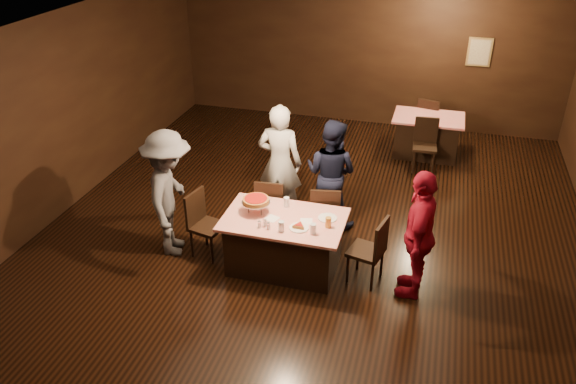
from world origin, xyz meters
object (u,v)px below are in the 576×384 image
(plate_empty, at_px, (328,218))
(glass_back, at_px, (287,202))
(glass_front_right, at_px, (313,229))
(glass_front_left, at_px, (281,226))
(glass_amber, at_px, (328,222))
(chair_back_near, at_px, (425,146))
(main_table, at_px, (284,243))
(diner_red_shirt, at_px, (419,234))
(diner_grey_knit, at_px, (170,194))
(chair_end_right, at_px, (366,250))
(chair_far_left, at_px, (272,206))
(chair_far_right, at_px, (325,213))
(diner_navy_hoodie, at_px, (331,173))
(back_table, at_px, (427,136))
(chair_end_left, at_px, (208,225))
(pizza_stand, at_px, (256,200))
(diner_white_jacket, at_px, (280,163))
(chair_back_far, at_px, (429,120))

(plate_empty, bearing_deg, glass_back, 165.96)
(plate_empty, bearing_deg, glass_front_right, -104.04)
(glass_front_left, bearing_deg, glass_amber, 24.44)
(chair_back_near, bearing_deg, main_table, -119.23)
(main_table, height_order, glass_front_right, glass_front_right)
(plate_empty, bearing_deg, diner_red_shirt, -9.90)
(diner_grey_knit, bearing_deg, diner_red_shirt, -106.39)
(diner_red_shirt, bearing_deg, chair_end_right, -92.61)
(diner_red_shirt, bearing_deg, glass_back, -98.83)
(chair_far_left, xyz_separation_m, chair_far_right, (0.80, 0.00, 0.00))
(chair_back_near, distance_m, diner_grey_knit, 4.81)
(diner_navy_hoodie, height_order, glass_back, diner_navy_hoodie)
(glass_front_left, bearing_deg, diner_navy_hoodie, 79.33)
(chair_far_left, distance_m, plate_empty, 1.16)
(glass_amber, bearing_deg, back_table, 76.49)
(chair_end_left, distance_m, pizza_stand, 0.85)
(chair_far_right, height_order, diner_grey_knit, diner_grey_knit)
(plate_empty, bearing_deg, glass_front_left, -138.01)
(diner_white_jacket, bearing_deg, chair_back_far, -120.94)
(pizza_stand, height_order, glass_front_right, pizza_stand)
(diner_navy_hoodie, height_order, glass_front_left, diner_navy_hoodie)
(chair_back_near, relative_size, glass_front_right, 6.79)
(chair_far_right, relative_size, chair_end_left, 1.00)
(plate_empty, distance_m, glass_back, 0.62)
(diner_navy_hoodie, xyz_separation_m, pizza_stand, (-0.75, -1.25, 0.11))
(diner_navy_hoodie, distance_m, pizza_stand, 1.47)
(chair_far_right, relative_size, chair_back_near, 1.00)
(chair_far_left, xyz_separation_m, glass_amber, (1.00, -0.80, 0.37))
(chair_end_right, bearing_deg, glass_front_right, -55.40)
(diner_white_jacket, height_order, glass_front_left, diner_white_jacket)
(main_table, relative_size, chair_far_left, 1.68)
(chair_far_left, height_order, pizza_stand, pizza_stand)
(chair_back_near, bearing_deg, plate_empty, -112.13)
(main_table, bearing_deg, glass_front_left, -80.54)
(diner_white_jacket, xyz_separation_m, diner_navy_hoodie, (0.78, 0.04, -0.08))
(chair_end_right, distance_m, diner_red_shirt, 0.74)
(chair_end_left, xyz_separation_m, pizza_stand, (0.70, 0.05, 0.48))
(chair_end_right, relative_size, diner_white_jacket, 0.51)
(chair_back_near, height_order, diner_red_shirt, diner_red_shirt)
(glass_amber, bearing_deg, pizza_stand, 174.29)
(chair_far_left, distance_m, glass_front_right, 1.36)
(glass_front_right, bearing_deg, chair_end_left, 170.84)
(plate_empty, bearing_deg, chair_end_right, -15.26)
(chair_end_right, relative_size, glass_front_right, 6.79)
(diner_navy_hoodie, distance_m, glass_amber, 1.38)
(chair_far_left, bearing_deg, diner_white_jacket, -91.81)
(main_table, height_order, glass_amber, glass_amber)
(glass_front_left, bearing_deg, plate_empty, 41.99)
(diner_navy_hoodie, xyz_separation_m, glass_back, (-0.40, -1.00, -0.00))
(diner_navy_hoodie, bearing_deg, chair_end_right, 134.96)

